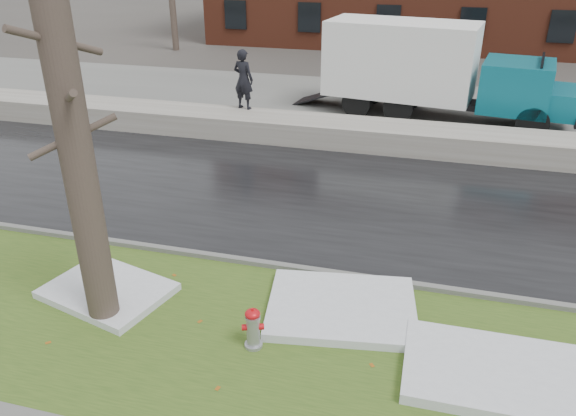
% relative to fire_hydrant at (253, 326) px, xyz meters
% --- Properties ---
extents(ground, '(120.00, 120.00, 0.00)m').
position_rel_fire_hydrant_xyz_m(ground, '(-0.36, 1.40, -0.44)').
color(ground, '#47423D').
rests_on(ground, ground).
extents(verge, '(60.00, 4.50, 0.04)m').
position_rel_fire_hydrant_xyz_m(verge, '(-0.36, 0.15, -0.42)').
color(verge, '#2F4C19').
rests_on(verge, ground).
extents(road, '(60.00, 7.00, 0.03)m').
position_rel_fire_hydrant_xyz_m(road, '(-0.36, 5.90, -0.43)').
color(road, black).
rests_on(road, ground).
extents(parking_lot, '(60.00, 9.00, 0.03)m').
position_rel_fire_hydrant_xyz_m(parking_lot, '(-0.36, 14.40, -0.43)').
color(parking_lot, slate).
rests_on(parking_lot, ground).
extents(curb, '(60.00, 0.15, 0.14)m').
position_rel_fire_hydrant_xyz_m(curb, '(-0.36, 2.40, -0.37)').
color(curb, slate).
rests_on(curb, ground).
extents(snowbank, '(60.00, 1.60, 0.75)m').
position_rel_fire_hydrant_xyz_m(snowbank, '(-0.36, 10.10, -0.07)').
color(snowbank, '#A09B92').
rests_on(snowbank, ground).
extents(fire_hydrant, '(0.37, 0.35, 0.75)m').
position_rel_fire_hydrant_xyz_m(fire_hydrant, '(0.00, 0.00, 0.00)').
color(fire_hydrant, '#9A9BA1').
rests_on(fire_hydrant, verge).
extents(tree, '(1.20, 1.38, 6.49)m').
position_rel_fire_hydrant_xyz_m(tree, '(-2.76, 0.05, 2.87)').
color(tree, brown).
rests_on(tree, verge).
extents(box_truck, '(10.11, 3.53, 3.33)m').
position_rel_fire_hydrant_xyz_m(box_truck, '(2.10, 13.79, 1.32)').
color(box_truck, black).
rests_on(box_truck, ground).
extents(worker, '(0.82, 0.64, 1.97)m').
position_rel_fire_hydrant_xyz_m(worker, '(-3.81, 10.70, 1.30)').
color(worker, black).
rests_on(worker, snowbank).
extents(snow_patch_near, '(2.86, 2.36, 0.16)m').
position_rel_fire_hydrant_xyz_m(snow_patch_near, '(1.23, 1.30, -0.32)').
color(snow_patch_near, silver).
rests_on(snow_patch_near, verge).
extents(snow_patch_far, '(2.54, 2.12, 0.14)m').
position_rel_fire_hydrant_xyz_m(snow_patch_far, '(-3.10, 0.70, -0.33)').
color(snow_patch_far, silver).
rests_on(snow_patch_far, verge).
extents(snow_patch_side, '(2.81, 1.81, 0.18)m').
position_rel_fire_hydrant_xyz_m(snow_patch_side, '(3.81, 0.24, -0.31)').
color(snow_patch_side, silver).
rests_on(snow_patch_side, verge).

